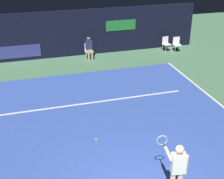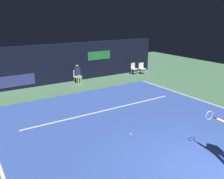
{
  "view_description": "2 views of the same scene",
  "coord_description": "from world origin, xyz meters",
  "px_view_note": "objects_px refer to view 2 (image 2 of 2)",
  "views": [
    {
      "loc": [
        -2.44,
        -5.54,
        6.27
      ],
      "look_at": [
        0.7,
        5.28,
        0.75
      ],
      "focal_mm": 50.38,
      "sensor_mm": 36.0,
      "label": 1
    },
    {
      "loc": [
        -5.64,
        -3.54,
        4.36
      ],
      "look_at": [
        0.2,
        5.48,
        1.09
      ],
      "focal_mm": 39.29,
      "sensor_mm": 36.0,
      "label": 2
    }
  ],
  "objects_px": {
    "line_judge_on_chair": "(78,74)",
    "courtside_chair_far": "(142,68)",
    "tennis_ball": "(131,134)",
    "courtside_chair_near": "(134,68)"
  },
  "relations": [
    {
      "from": "line_judge_on_chair",
      "to": "tennis_ball",
      "type": "distance_m",
      "value": 7.94
    },
    {
      "from": "courtside_chair_far",
      "to": "tennis_ball",
      "type": "distance_m",
      "value": 10.19
    },
    {
      "from": "courtside_chair_far",
      "to": "tennis_ball",
      "type": "height_order",
      "value": "courtside_chair_far"
    },
    {
      "from": "line_judge_on_chair",
      "to": "courtside_chair_far",
      "type": "bearing_deg",
      "value": -2.11
    },
    {
      "from": "courtside_chair_far",
      "to": "courtside_chair_near",
      "type": "bearing_deg",
      "value": 155.31
    },
    {
      "from": "line_judge_on_chair",
      "to": "courtside_chair_near",
      "type": "xyz_separation_m",
      "value": [
        4.73,
        0.07,
        -0.18
      ]
    },
    {
      "from": "line_judge_on_chair",
      "to": "tennis_ball",
      "type": "relative_size",
      "value": 19.41
    },
    {
      "from": "line_judge_on_chair",
      "to": "tennis_ball",
      "type": "bearing_deg",
      "value": -100.92
    },
    {
      "from": "line_judge_on_chair",
      "to": "courtside_chair_far",
      "type": "distance_m",
      "value": 5.31
    },
    {
      "from": "line_judge_on_chair",
      "to": "courtside_chair_far",
      "type": "relative_size",
      "value": 1.5
    }
  ]
}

